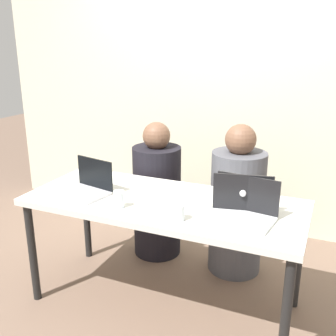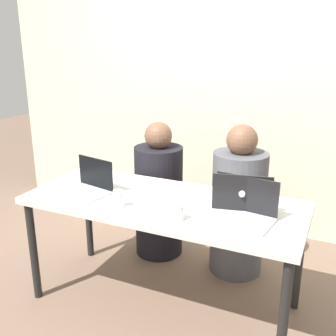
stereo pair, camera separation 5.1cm
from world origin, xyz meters
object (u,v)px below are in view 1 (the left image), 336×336
object	(u,v)px
water_glass_right	(179,213)
laptop_front_right	(242,210)
laptop_front_left	(87,186)
water_glass_left	(119,200)
person_on_left	(157,197)
laptop_back_right	(242,200)
person_on_right	(237,208)

from	to	relation	value
water_glass_right	laptop_front_right	bearing A→B (deg)	27.51
laptop_front_left	laptop_front_right	bearing A→B (deg)	13.09
laptop_front_left	laptop_front_right	world-z (taller)	laptop_front_right
laptop_front_left	water_glass_left	size ratio (longest dim) A/B	3.32
laptop_front_left	water_glass_right	xyz separation A→B (m)	(0.67, -0.14, -0.01)
person_on_left	laptop_front_left	bearing A→B (deg)	74.57
water_glass_right	water_glass_left	distance (m)	0.38
person_on_left	laptop_front_right	xyz separation A→B (m)	(0.80, -0.65, 0.29)
laptop_front_left	laptop_front_right	distance (m)	0.96
laptop_front_right	laptop_back_right	size ratio (longest dim) A/B	1.04
laptop_front_right	water_glass_left	bearing A→B (deg)	-160.77
person_on_left	water_glass_right	bearing A→B (deg)	120.54
water_glass_right	laptop_back_right	bearing A→B (deg)	47.91
laptop_front_right	water_glass_left	distance (m)	0.69
person_on_left	person_on_right	distance (m)	0.63
laptop_front_left	laptop_back_right	xyz separation A→B (m)	(0.94, 0.16, 0.00)
person_on_right	laptop_front_left	bearing A→B (deg)	45.41
laptop_back_right	water_glass_left	bearing A→B (deg)	10.95
laptop_back_right	person_on_right	bearing A→B (deg)	-86.44
person_on_right	water_glass_right	bearing A→B (deg)	86.51
person_on_right	water_glass_right	xyz separation A→B (m)	(-0.12, -0.80, 0.27)
laptop_back_right	water_glass_left	xyz separation A→B (m)	(-0.64, -0.28, -0.01)
water_glass_right	water_glass_left	world-z (taller)	water_glass_left
laptop_front_left	water_glass_right	bearing A→B (deg)	0.45
water_glass_left	person_on_right	bearing A→B (deg)	57.34
laptop_front_right	water_glass_left	xyz separation A→B (m)	(-0.67, -0.13, -0.00)
person_on_right	laptop_front_right	distance (m)	0.72
person_on_left	laptop_front_left	size ratio (longest dim) A/B	3.22
laptop_front_left	laptop_front_right	size ratio (longest dim) A/B	0.86
person_on_right	water_glass_left	world-z (taller)	person_on_right
person_on_right	water_glass_left	bearing A→B (deg)	62.71
laptop_back_right	water_glass_left	size ratio (longest dim) A/B	3.68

